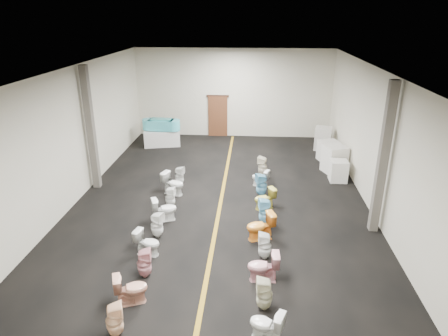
{
  "coord_description": "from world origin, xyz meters",
  "views": [
    {
      "loc": [
        1.04,
        -12.4,
        6.17
      ],
      "look_at": [
        0.04,
        1.0,
        0.89
      ],
      "focal_mm": 32.0,
      "sensor_mm": 36.0,
      "label": 1
    }
  ],
  "objects_px": {
    "appliance_crate_b": "(334,159)",
    "toilet_right_2": "(264,294)",
    "toilet_left_6": "(164,209)",
    "toilet_right_7": "(265,199)",
    "toilet_right_1": "(266,325)",
    "bathtub": "(161,124)",
    "toilet_right_3": "(263,267)",
    "toilet_right_6": "(265,211)",
    "toilet_left_1": "(115,320)",
    "toilet_left_5": "(157,225)",
    "display_table": "(162,138)",
    "toilet_right_10": "(263,166)",
    "toilet_right_5": "(260,226)",
    "toilet_right_9": "(260,178)",
    "toilet_left_7": "(170,197)",
    "toilet_left_9": "(179,176)",
    "appliance_crate_a": "(338,171)",
    "toilet_left_3": "(144,263)",
    "toilet_right_4": "(265,246)",
    "toilet_right_8": "(261,185)",
    "appliance_crate_d": "(323,138)",
    "toilet_left_8": "(173,184)",
    "toilet_left_4": "(147,243)",
    "toilet_left_2": "(131,289)"
  },
  "relations": [
    {
      "from": "toilet_right_3",
      "to": "toilet_right_6",
      "type": "height_order",
      "value": "toilet_right_6"
    },
    {
      "from": "display_table",
      "to": "appliance_crate_b",
      "type": "distance_m",
      "value": 8.34
    },
    {
      "from": "toilet_right_2",
      "to": "toilet_right_9",
      "type": "height_order",
      "value": "toilet_right_2"
    },
    {
      "from": "bathtub",
      "to": "appliance_crate_a",
      "type": "height_order",
      "value": "bathtub"
    },
    {
      "from": "appliance_crate_d",
      "to": "toilet_left_3",
      "type": "bearing_deg",
      "value": -119.8
    },
    {
      "from": "appliance_crate_b",
      "to": "toilet_left_6",
      "type": "xyz_separation_m",
      "value": [
        -6.06,
        -4.56,
        -0.17
      ]
    },
    {
      "from": "display_table",
      "to": "toilet_right_10",
      "type": "height_order",
      "value": "toilet_right_10"
    },
    {
      "from": "toilet_right_2",
      "to": "toilet_left_6",
      "type": "bearing_deg",
      "value": -144.31
    },
    {
      "from": "toilet_right_7",
      "to": "toilet_right_10",
      "type": "relative_size",
      "value": 0.88
    },
    {
      "from": "display_table",
      "to": "toilet_right_2",
      "type": "distance_m",
      "value": 12.31
    },
    {
      "from": "toilet_left_7",
      "to": "toilet_right_4",
      "type": "height_order",
      "value": "toilet_right_4"
    },
    {
      "from": "toilet_left_4",
      "to": "toilet_right_5",
      "type": "xyz_separation_m",
      "value": [
        3.05,
        1.0,
        0.06
      ]
    },
    {
      "from": "appliance_crate_b",
      "to": "toilet_left_6",
      "type": "distance_m",
      "value": 7.58
    },
    {
      "from": "appliance_crate_d",
      "to": "toilet_left_7",
      "type": "distance_m",
      "value": 8.93
    },
    {
      "from": "toilet_left_1",
      "to": "toilet_left_8",
      "type": "distance_m",
      "value": 6.79
    },
    {
      "from": "bathtub",
      "to": "toilet_right_3",
      "type": "xyz_separation_m",
      "value": [
        4.78,
        -10.32,
        -0.68
      ]
    },
    {
      "from": "bathtub",
      "to": "toilet_right_3",
      "type": "height_order",
      "value": "bathtub"
    },
    {
      "from": "toilet_left_1",
      "to": "toilet_right_9",
      "type": "relative_size",
      "value": 1.14
    },
    {
      "from": "appliance_crate_b",
      "to": "toilet_right_5",
      "type": "xyz_separation_m",
      "value": [
        -3.06,
        -5.46,
        -0.14
      ]
    },
    {
      "from": "toilet_left_7",
      "to": "toilet_right_8",
      "type": "relative_size",
      "value": 0.85
    },
    {
      "from": "toilet_right_5",
      "to": "toilet_right_9",
      "type": "height_order",
      "value": "toilet_right_5"
    },
    {
      "from": "toilet_left_9",
      "to": "toilet_right_2",
      "type": "height_order",
      "value": "toilet_right_2"
    },
    {
      "from": "display_table",
      "to": "toilet_right_4",
      "type": "distance_m",
      "value": 10.55
    },
    {
      "from": "bathtub",
      "to": "toilet_right_1",
      "type": "distance_m",
      "value": 13.16
    },
    {
      "from": "appliance_crate_b",
      "to": "toilet_right_2",
      "type": "relative_size",
      "value": 1.41
    },
    {
      "from": "toilet_right_4",
      "to": "toilet_right_10",
      "type": "relative_size",
      "value": 0.94
    },
    {
      "from": "toilet_left_3",
      "to": "toilet_left_7",
      "type": "xyz_separation_m",
      "value": [
        -0.12,
        3.81,
        -0.03
      ]
    },
    {
      "from": "toilet_right_1",
      "to": "toilet_right_3",
      "type": "relative_size",
      "value": 0.91
    },
    {
      "from": "toilet_left_1",
      "to": "toilet_left_5",
      "type": "bearing_deg",
      "value": -19.97
    },
    {
      "from": "toilet_left_5",
      "to": "toilet_left_7",
      "type": "distance_m",
      "value": 1.93
    },
    {
      "from": "toilet_left_6",
      "to": "toilet_right_6",
      "type": "height_order",
      "value": "toilet_right_6"
    },
    {
      "from": "appliance_crate_d",
      "to": "toilet_right_9",
      "type": "xyz_separation_m",
      "value": [
        -3.02,
        -4.59,
        -0.2
      ]
    },
    {
      "from": "toilet_left_3",
      "to": "toilet_right_9",
      "type": "height_order",
      "value": "toilet_left_3"
    },
    {
      "from": "appliance_crate_a",
      "to": "toilet_right_1",
      "type": "height_order",
      "value": "appliance_crate_a"
    },
    {
      "from": "toilet_left_2",
      "to": "toilet_right_6",
      "type": "xyz_separation_m",
      "value": [
        3.08,
        3.85,
        0.05
      ]
    },
    {
      "from": "toilet_right_7",
      "to": "toilet_right_1",
      "type": "bearing_deg",
      "value": -25.74
    },
    {
      "from": "toilet_left_1",
      "to": "toilet_right_7",
      "type": "bearing_deg",
      "value": -48.41
    },
    {
      "from": "toilet_right_3",
      "to": "toilet_right_6",
      "type": "distance_m",
      "value": 2.82
    },
    {
      "from": "toilet_left_1",
      "to": "toilet_right_6",
      "type": "relative_size",
      "value": 0.89
    },
    {
      "from": "toilet_right_8",
      "to": "toilet_right_6",
      "type": "bearing_deg",
      "value": -17.71
    },
    {
      "from": "bathtub",
      "to": "toilet_left_6",
      "type": "distance_m",
      "value": 7.74
    },
    {
      "from": "appliance_crate_a",
      "to": "toilet_left_3",
      "type": "height_order",
      "value": "appliance_crate_a"
    },
    {
      "from": "bathtub",
      "to": "toilet_left_9",
      "type": "relative_size",
      "value": 2.51
    },
    {
      "from": "toilet_left_3",
      "to": "toilet_left_4",
      "type": "distance_m",
      "value": 1.0
    },
    {
      "from": "toilet_left_7",
      "to": "toilet_right_4",
      "type": "relative_size",
      "value": 0.95
    },
    {
      "from": "toilet_left_9",
      "to": "toilet_right_8",
      "type": "height_order",
      "value": "toilet_right_8"
    },
    {
      "from": "bathtub",
      "to": "toilet_left_5",
      "type": "relative_size",
      "value": 2.36
    },
    {
      "from": "toilet_left_7",
      "to": "toilet_left_9",
      "type": "height_order",
      "value": "toilet_left_9"
    },
    {
      "from": "toilet_right_6",
      "to": "toilet_left_9",
      "type": "bearing_deg",
      "value": -142.39
    },
    {
      "from": "toilet_left_5",
      "to": "toilet_left_7",
      "type": "xyz_separation_m",
      "value": [
        -0.0,
        1.93,
        -0.03
      ]
    }
  ]
}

